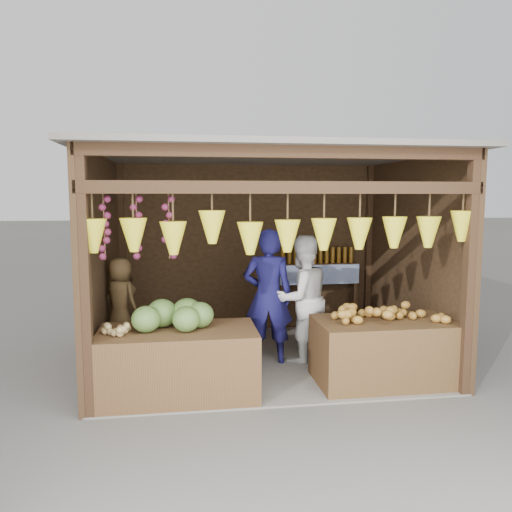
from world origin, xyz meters
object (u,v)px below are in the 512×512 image
(counter_left, at_px, (178,364))
(vendor_seated, at_px, (121,301))
(man_standing, at_px, (268,297))
(woman_standing, at_px, (302,299))
(counter_right, at_px, (386,352))

(counter_left, height_order, vendor_seated, vendor_seated)
(counter_left, relative_size, vendor_seated, 1.53)
(counter_left, relative_size, man_standing, 0.96)
(man_standing, bearing_deg, woman_standing, -164.70)
(woman_standing, height_order, vendor_seated, woman_standing)
(counter_right, xyz_separation_m, woman_standing, (-0.76, 0.92, 0.45))
(counter_left, distance_m, counter_right, 2.33)
(counter_left, relative_size, woman_standing, 1.01)
(counter_left, bearing_deg, counter_right, 1.62)
(counter_left, height_order, woman_standing, woman_standing)
(woman_standing, xyz_separation_m, vendor_seated, (-2.27, 0.03, 0.04))
(man_standing, distance_m, woman_standing, 0.45)
(counter_right, height_order, woman_standing, woman_standing)
(man_standing, distance_m, vendor_seated, 1.82)
(man_standing, xyz_separation_m, vendor_seated, (-1.82, 0.08, -0.01))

